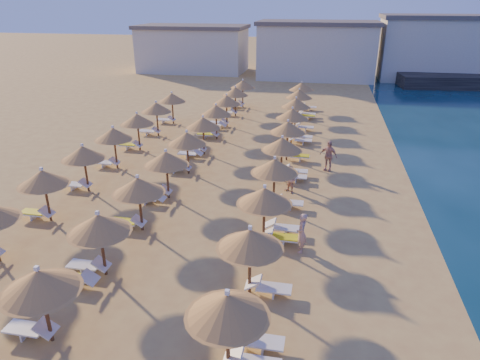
% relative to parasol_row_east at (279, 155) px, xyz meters
% --- Properties ---
extents(ground, '(220.00, 220.00, 0.00)m').
position_rel_parasol_row_east_xyz_m(ground, '(-2.46, -5.65, -2.21)').
color(ground, tan).
rests_on(ground, ground).
extents(hotel_blocks, '(49.30, 10.87, 8.10)m').
position_rel_parasol_row_east_xyz_m(hotel_blocks, '(1.29, 39.69, 1.49)').
color(hotel_blocks, beige).
rests_on(hotel_blocks, ground).
extents(parasol_row_east, '(2.41, 41.71, 2.77)m').
position_rel_parasol_row_east_xyz_m(parasol_row_east, '(0.00, 0.00, 0.00)').
color(parasol_row_east, brown).
rests_on(parasol_row_east, ground).
extents(parasol_row_west, '(2.41, 41.71, 2.77)m').
position_rel_parasol_row_east_xyz_m(parasol_row_west, '(-5.70, 0.00, 0.00)').
color(parasol_row_west, brown).
rests_on(parasol_row_west, ground).
extents(parasol_row_inland, '(2.41, 27.42, 2.77)m').
position_rel_parasol_row_east_xyz_m(parasol_row_inland, '(-10.44, 0.00, -0.00)').
color(parasol_row_inland, brown).
rests_on(parasol_row_inland, ground).
extents(loungers, '(13.52, 39.91, 0.66)m').
position_rel_parasol_row_east_xyz_m(loungers, '(-4.37, -0.23, -1.87)').
color(loungers, white).
rests_on(loungers, ground).
extents(beachgoer_b, '(0.95, 0.93, 1.54)m').
position_rel_parasol_row_east_xyz_m(beachgoer_b, '(0.66, 0.15, -1.44)').
color(beachgoer_b, tan).
rests_on(beachgoer_b, ground).
extents(beachgoer_a, '(0.48, 0.68, 1.77)m').
position_rel_parasol_row_east_xyz_m(beachgoer_a, '(1.66, -5.77, -1.33)').
color(beachgoer_a, tan).
rests_on(beachgoer_a, ground).
extents(beachgoer_c, '(1.22, 0.88, 1.93)m').
position_rel_parasol_row_east_xyz_m(beachgoer_c, '(2.70, 3.97, -1.25)').
color(beachgoer_c, tan).
rests_on(beachgoer_c, ground).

